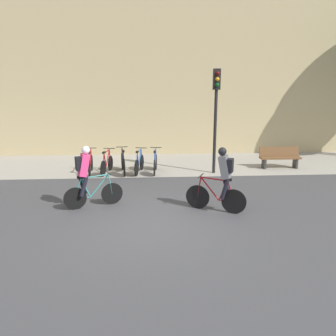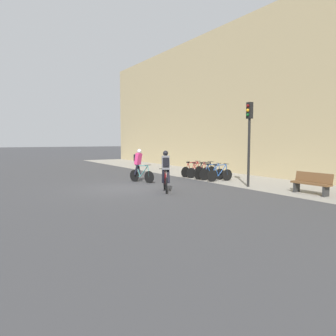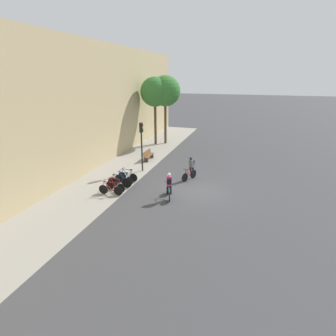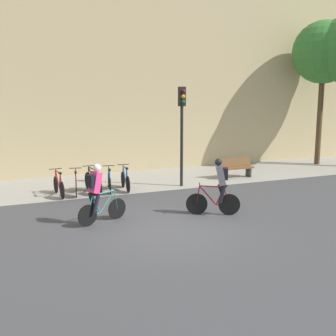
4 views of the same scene
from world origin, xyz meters
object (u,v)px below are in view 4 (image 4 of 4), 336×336
parked_bike_1 (76,184)px  parked_bike_0 (59,185)px  traffic_light_pole (182,119)px  parked_bike_4 (125,180)px  cyclist_grey (219,185)px  parked_bike_2 (93,182)px  cyclist_pink (97,192)px  bench (235,167)px  parked_bike_3 (109,182)px

parked_bike_1 → parked_bike_0: bearing=-179.9°
parked_bike_1 → traffic_light_pole: 4.84m
parked_bike_0 → parked_bike_4: bearing=0.0°
cyclist_grey → parked_bike_4: 4.74m
parked_bike_0 → parked_bike_2: (1.27, 0.00, 0.02)m
cyclist_grey → traffic_light_pole: 4.60m
cyclist_pink → bench: (7.21, 4.29, -0.48)m
parked_bike_1 → bench: bearing=3.6°
parked_bike_4 → traffic_light_pole: size_ratio=0.41×
parked_bike_1 → traffic_light_pole: size_ratio=0.39×
cyclist_grey → traffic_light_pole: bearing=81.3°
parked_bike_3 → cyclist_grey: bearing=-62.3°
traffic_light_pole → parked_bike_3: bearing=175.9°
parked_bike_2 → bench: (6.50, 0.45, 0.06)m
parked_bike_4 → traffic_light_pole: 3.30m
traffic_light_pole → bench: 3.75m
parked_bike_0 → parked_bike_4: 2.54m
cyclist_grey → parked_bike_1: bearing=129.1°
bench → cyclist_pink: bearing=-149.3°
parked_bike_1 → cyclist_pink: bearing=-91.2°
cyclist_pink → parked_bike_4: 4.36m
parked_bike_3 → traffic_light_pole: bearing=-4.1°
parked_bike_4 → parked_bike_0: bearing=-180.0°
parked_bike_2 → parked_bike_4: size_ratio=1.07×
parked_bike_2 → parked_bike_4: parked_bike_2 is taller
parked_bike_0 → parked_bike_2: size_ratio=0.97×
parked_bike_4 → bench: bearing=4.9°
cyclist_grey → parked_bike_0: size_ratio=1.06×
cyclist_pink → parked_bike_3: 4.11m
bench → parked_bike_0: bearing=-176.7°
parked_bike_2 → parked_bike_4: bearing=-0.0°
parked_bike_1 → parked_bike_3: parked_bike_3 is taller
parked_bike_2 → traffic_light_pole: 4.27m
traffic_light_pole → bench: bearing=12.7°
parked_bike_0 → traffic_light_pole: traffic_light_pole is taller
parked_bike_4 → traffic_light_pole: traffic_light_pole is taller
parked_bike_1 → parked_bike_3: (1.27, 0.00, 0.00)m
traffic_light_pole → cyclist_pink: bearing=-139.8°
parked_bike_4 → traffic_light_pole: (2.31, -0.21, 2.35)m
bench → traffic_light_pole: bearing=-167.3°
cyclist_pink → parked_bike_4: bearing=62.7°
cyclist_grey → parked_bike_4: size_ratio=1.10×
parked_bike_0 → parked_bike_3: parked_bike_0 is taller
cyclist_pink → parked_bike_0: bearing=98.2°
cyclist_pink → parked_bike_2: 3.95m
parked_bike_0 → parked_bike_3: 1.91m
cyclist_grey → parked_bike_1: 5.70m
parked_bike_3 → parked_bike_1: bearing=-180.0°
parked_bike_3 → cyclist_pink: bearing=-109.3°
cyclist_grey → parked_bike_1: (-3.58, 4.40, -0.57)m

